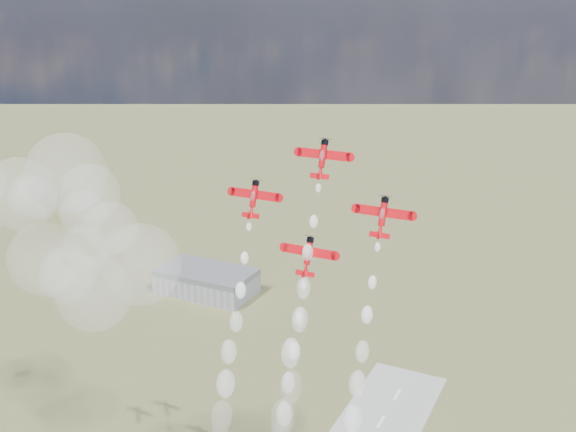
% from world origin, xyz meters
% --- Properties ---
extents(hangar, '(50.00, 28.00, 13.00)m').
position_xyz_m(hangar, '(-120.00, 180.00, 6.50)').
color(hangar, gray).
rests_on(hangar, ground).
extents(plane_lead, '(11.16, 4.87, 7.68)m').
position_xyz_m(plane_lead, '(11.66, 23.06, 118.83)').
color(plane_lead, red).
rests_on(plane_lead, ground).
extents(plane_left, '(11.16, 4.87, 7.68)m').
position_xyz_m(plane_left, '(-2.17, 19.78, 109.72)').
color(plane_left, red).
rests_on(plane_left, ground).
extents(plane_right, '(11.16, 4.87, 7.68)m').
position_xyz_m(plane_right, '(25.50, 19.78, 109.72)').
color(plane_right, red).
rests_on(plane_right, ground).
extents(plane_slot, '(11.16, 4.87, 7.68)m').
position_xyz_m(plane_slot, '(11.66, 16.50, 100.61)').
color(plane_slot, red).
rests_on(plane_slot, ground).
extents(smoke_trail_lead, '(5.29, 20.08, 52.17)m').
position_xyz_m(smoke_trail_lead, '(11.58, 7.16, 74.00)').
color(smoke_trail_lead, white).
rests_on(smoke_trail_lead, plane_lead).
extents(smoke_trail_left, '(5.77, 21.04, 52.08)m').
position_xyz_m(smoke_trail_left, '(-2.10, 3.40, 65.02)').
color(smoke_trail_left, white).
rests_on(smoke_trail_left, plane_left).
extents(drifted_smoke_cloud, '(67.40, 34.21, 49.38)m').
position_xyz_m(drifted_smoke_cloud, '(-61.11, 27.51, 90.74)').
color(drifted_smoke_cloud, white).
rests_on(drifted_smoke_cloud, ground).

